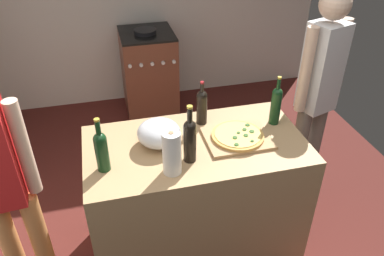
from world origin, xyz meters
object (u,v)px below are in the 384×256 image
object	(u,v)px
wine_bottle_green	(101,149)
wine_bottle_dark	(202,105)
pizza	(238,135)
wine_bottle_clear	(190,138)
person_in_red	(318,90)
paper_towel_roll	(172,153)
wine_bottle_amber	(276,104)
stove	(149,73)
person_in_stripes	(5,184)
mixing_bowl	(159,133)

from	to	relation	value
wine_bottle_green	wine_bottle_dark	bearing A→B (deg)	26.89
pizza	wine_bottle_dark	distance (m)	0.31
pizza	wine_bottle_clear	distance (m)	0.38
wine_bottle_dark	person_in_red	xyz separation A→B (m)	(0.89, 0.09, -0.05)
paper_towel_roll	wine_bottle_clear	bearing A→B (deg)	33.54
person_in_red	wine_bottle_green	bearing A→B (deg)	-164.67
wine_bottle_amber	person_in_red	size ratio (longest dim) A/B	0.20
wine_bottle_clear	stove	xyz separation A→B (m)	(0.07, 2.16, -0.60)
pizza	wine_bottle_green	size ratio (longest dim) A/B	0.98
wine_bottle_clear	wine_bottle_green	size ratio (longest dim) A/B	1.09
wine_bottle_dark	person_in_stripes	xyz separation A→B (m)	(-1.18, -0.32, -0.14)
wine_bottle_amber	wine_bottle_clear	xyz separation A→B (m)	(-0.63, -0.25, 0.01)
wine_bottle_dark	paper_towel_roll	bearing A→B (deg)	-122.94
person_in_stripes	wine_bottle_green	bearing A→B (deg)	-1.26
wine_bottle_dark	stove	size ratio (longest dim) A/B	0.31
paper_towel_roll	person_in_red	world-z (taller)	person_in_red
mixing_bowl	wine_bottle_clear	distance (m)	0.25
mixing_bowl	person_in_stripes	distance (m)	0.89
stove	person_in_red	size ratio (longest dim) A/B	0.56
stove	wine_bottle_amber	bearing A→B (deg)	-73.42
wine_bottle_amber	wine_bottle_green	world-z (taller)	wine_bottle_amber
paper_towel_roll	stove	xyz separation A→B (m)	(0.18, 2.24, -0.58)
stove	person_in_red	world-z (taller)	person_in_red
pizza	mixing_bowl	bearing A→B (deg)	171.64
wine_bottle_dark	mixing_bowl	bearing A→B (deg)	-151.17
mixing_bowl	wine_bottle_dark	xyz separation A→B (m)	(0.31, 0.17, 0.05)
person_in_stripes	person_in_red	size ratio (longest dim) A/B	0.94
paper_towel_roll	wine_bottle_clear	world-z (taller)	wine_bottle_clear
wine_bottle_amber	stove	world-z (taller)	wine_bottle_amber
stove	pizza	bearing A→B (deg)	-82.43
pizza	wine_bottle_clear	xyz separation A→B (m)	(-0.34, -0.12, 0.12)
mixing_bowl	person_in_stripes	size ratio (longest dim) A/B	0.16
person_in_red	stove	bearing A→B (deg)	120.43
pizza	stove	xyz separation A→B (m)	(-0.27, 2.03, -0.48)
pizza	stove	size ratio (longest dim) A/B	0.34
wine_bottle_amber	wine_bottle_dark	distance (m)	0.48
wine_bottle_green	person_in_stripes	xyz separation A→B (m)	(-0.53, 0.01, -0.14)
paper_towel_roll	wine_bottle_green	size ratio (longest dim) A/B	0.79
wine_bottle_green	stove	distance (m)	2.27
paper_towel_roll	wine_bottle_dark	bearing A→B (deg)	57.06
mixing_bowl	pizza	bearing A→B (deg)	-8.36
wine_bottle_clear	stove	bearing A→B (deg)	88.27
pizza	person_in_stripes	size ratio (longest dim) A/B	0.20
mixing_bowl	person_in_red	xyz separation A→B (m)	(1.21, 0.27, 0.00)
mixing_bowl	wine_bottle_amber	size ratio (longest dim) A/B	0.79
wine_bottle_dark	wine_bottle_green	xyz separation A→B (m)	(-0.65, -0.33, 0.01)
wine_bottle_clear	stove	world-z (taller)	wine_bottle_clear
wine_bottle_amber	stove	xyz separation A→B (m)	(-0.57, 1.91, -0.59)
wine_bottle_green	person_in_stripes	distance (m)	0.55
mixing_bowl	wine_bottle_dark	distance (m)	0.36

